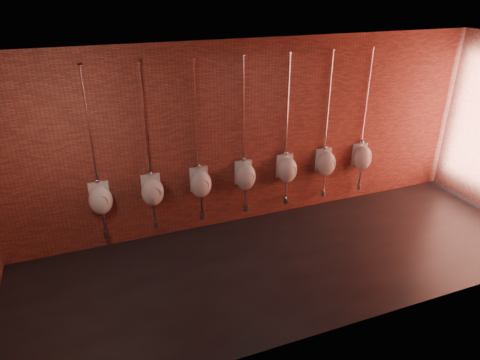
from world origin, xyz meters
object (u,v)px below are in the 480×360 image
(urinal_0, at_px, (100,199))
(urinal_4, at_px, (287,169))
(urinal_1, at_px, (152,191))
(urinal_6, at_px, (362,157))
(urinal_2, at_px, (201,183))
(urinal_3, at_px, (245,176))
(urinal_5, at_px, (326,163))

(urinal_0, bearing_deg, urinal_4, 0.00)
(urinal_1, bearing_deg, urinal_0, 180.00)
(urinal_6, bearing_deg, urinal_0, 180.00)
(urinal_2, bearing_deg, urinal_0, 180.00)
(urinal_1, bearing_deg, urinal_3, 0.00)
(urinal_1, xyz_separation_m, urinal_5, (3.23, 0.00, 0.00))
(urinal_1, bearing_deg, urinal_5, 0.00)
(urinal_1, distance_m, urinal_2, 0.81)
(urinal_3, relative_size, urinal_4, 1.00)
(urinal_0, height_order, urinal_3, same)
(urinal_0, xyz_separation_m, urinal_4, (3.23, 0.00, 0.00))
(urinal_5, bearing_deg, urinal_6, 0.00)
(urinal_1, relative_size, urinal_4, 1.00)
(urinal_1, relative_size, urinal_3, 1.00)
(urinal_2, bearing_deg, urinal_1, 180.00)
(urinal_2, distance_m, urinal_3, 0.81)
(urinal_1, xyz_separation_m, urinal_4, (2.42, 0.00, 0.00))
(urinal_1, height_order, urinal_3, same)
(urinal_0, relative_size, urinal_5, 1.00)
(urinal_6, bearing_deg, urinal_1, 180.00)
(urinal_1, height_order, urinal_2, same)
(urinal_0, height_order, urinal_4, same)
(urinal_4, xyz_separation_m, urinal_6, (1.62, 0.00, 0.00))
(urinal_0, xyz_separation_m, urinal_3, (2.42, 0.00, 0.00))
(urinal_0, xyz_separation_m, urinal_2, (1.62, 0.00, 0.00))
(urinal_0, distance_m, urinal_2, 1.62)
(urinal_6, bearing_deg, urinal_4, 180.00)
(urinal_0, distance_m, urinal_4, 3.23)
(urinal_1, distance_m, urinal_6, 4.04)
(urinal_6, bearing_deg, urinal_3, 180.00)
(urinal_5, bearing_deg, urinal_2, 180.00)
(urinal_0, distance_m, urinal_6, 4.85)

